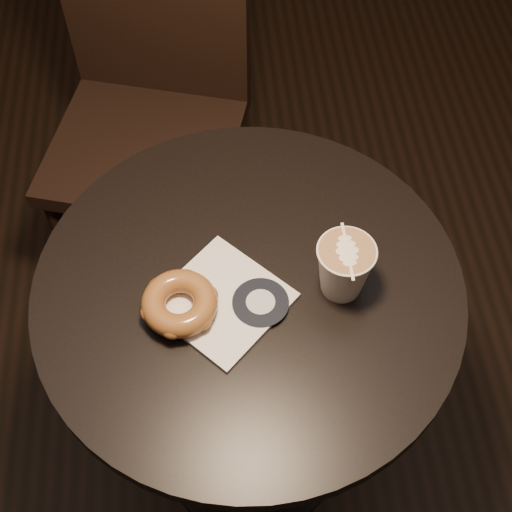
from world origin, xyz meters
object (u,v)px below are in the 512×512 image
object	(u,v)px
cafe_table	(249,341)
doughnut	(179,303)
pastry_bag	(222,301)
latte_cup	(344,269)
chair	(150,80)

from	to	relation	value
cafe_table	doughnut	xyz separation A→B (m)	(-0.11, -0.04, 0.23)
doughnut	pastry_bag	bearing A→B (deg)	10.21
doughnut	latte_cup	size ratio (longest dim) A/B	1.16
cafe_table	pastry_bag	distance (m)	0.21
chair	pastry_bag	distance (m)	0.72
cafe_table	chair	bearing A→B (deg)	104.51
cafe_table	doughnut	world-z (taller)	doughnut
pastry_bag	chair	bearing A→B (deg)	55.73
chair	latte_cup	bearing A→B (deg)	-48.75
doughnut	latte_cup	world-z (taller)	latte_cup
pastry_bag	doughnut	xyz separation A→B (m)	(-0.07, -0.01, 0.02)
latte_cup	chair	bearing A→B (deg)	115.09
pastry_bag	doughnut	size ratio (longest dim) A/B	1.48
latte_cup	pastry_bag	bearing A→B (deg)	-176.40
cafe_table	latte_cup	bearing A→B (deg)	-6.78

